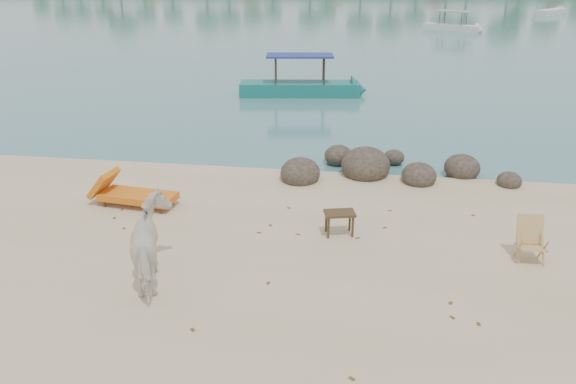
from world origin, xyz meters
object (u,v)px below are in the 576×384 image
lounge_chair (138,193)px  deck_chair (532,242)px  boulders (378,169)px  cow (154,246)px  side_table (339,225)px  boat_near (300,61)px

lounge_chair → deck_chair: size_ratio=2.64×
lounge_chair → boulders: bearing=35.0°
cow → side_table: (3.12, 2.38, -0.49)m
boulders → boat_near: (-3.42, 9.86, 1.24)m
lounge_chair → deck_chair: 8.61m
cow → boulders: bearing=-145.3°
boulders → cow: 7.35m
lounge_chair → cow: bearing=-55.6°
boulders → side_table: boulders is taller
side_table → lounge_chair: 4.87m
deck_chair → boat_near: boat_near is taller
boulders → deck_chair: 5.29m
boat_near → lounge_chair: bearing=-107.5°
cow → lounge_chair: 3.66m
cow → lounge_chair: bearing=-85.6°
cow → lounge_chair: cow is taller
side_table → boat_near: (-2.63, 13.68, 1.17)m
deck_chair → side_table: bearing=167.3°
boulders → boat_near: size_ratio=1.07×
boat_near → boulders: bearing=-78.8°
boulders → cow: bearing=-122.3°
side_table → boat_near: bearing=86.6°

